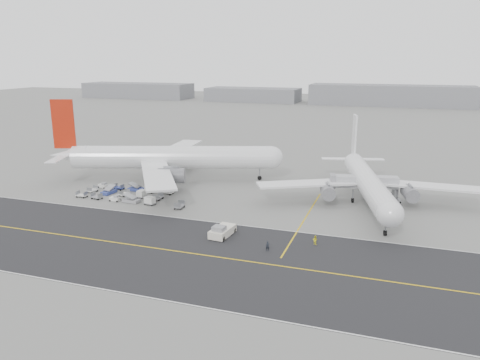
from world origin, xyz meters
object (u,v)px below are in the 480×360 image
(ground_crew_a, at_px, (268,246))
(ground_crew_b, at_px, (315,240))
(pushback_tug, at_px, (222,231))
(jet_bridge, at_px, (365,183))
(airliner_b, at_px, (367,182))
(airliner_a, at_px, (167,157))

(ground_crew_a, xyz_separation_m, ground_crew_b, (7.25, 5.51, -0.05))
(pushback_tug, xyz_separation_m, jet_bridge, (23.44, 31.44, 3.31))
(airliner_b, height_order, ground_crew_a, airliner_b)
(airliner_b, height_order, jet_bridge, airliner_b)
(ground_crew_b, bearing_deg, airliner_b, -86.10)
(pushback_tug, bearing_deg, ground_crew_a, -16.60)
(airliner_a, distance_m, jet_bridge, 52.45)
(jet_bridge, bearing_deg, ground_crew_b, -113.67)
(airliner_a, height_order, pushback_tug, airliner_a)
(ground_crew_a, relative_size, ground_crew_b, 1.06)
(jet_bridge, distance_m, ground_crew_b, 30.81)
(jet_bridge, bearing_deg, airliner_b, -84.22)
(ground_crew_b, bearing_deg, ground_crew_a, 54.60)
(airliner_a, height_order, ground_crew_b, airliner_a)
(ground_crew_b, bearing_deg, jet_bridge, -84.40)
(pushback_tug, height_order, ground_crew_b, pushback_tug)
(ground_crew_a, distance_m, ground_crew_b, 9.10)
(jet_bridge, bearing_deg, pushback_tug, -138.61)
(ground_crew_b, bearing_deg, pushback_tug, 22.21)
(airliner_a, height_order, airliner_b, airliner_a)
(pushback_tug, xyz_separation_m, ground_crew_a, (9.95, -4.05, -0.07))
(airliner_a, distance_m, ground_crew_a, 54.75)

